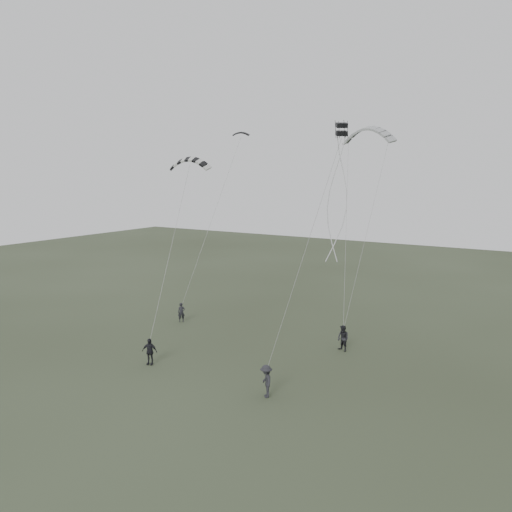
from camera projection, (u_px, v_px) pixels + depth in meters
The scene contains 9 objects.
ground at pixel (209, 367), 34.43m from camera, with size 140.00×140.00×0.00m, color #2F3522.
flyer_left at pixel (181, 312), 44.91m from camera, with size 0.64×0.42×1.74m, color black.
flyer_right at pixel (343, 338), 37.40m from camera, with size 0.96×0.75×1.97m, color black.
flyer_center at pixel (150, 351), 34.75m from camera, with size 1.10×0.46×1.88m, color black.
flyer_far at pixel (266, 381), 29.62m from camera, with size 1.28×0.73×1.98m, color #232327.
kite_dark_small at pixel (241, 133), 46.15m from camera, with size 1.55×0.47×0.51m, color black, non-canonical shape.
kite_pale_large at pixel (368, 128), 37.84m from camera, with size 4.16×0.94×1.69m, color #9B9EA0, non-canonical shape.
kite_striped at pixel (190, 159), 36.82m from camera, with size 3.03×0.76×1.19m, color black, non-canonical shape.
kite_box at pixel (342, 129), 27.84m from camera, with size 0.60×0.60×0.70m, color black, non-canonical shape.
Camera 1 is at (19.92, -26.22, 13.06)m, focal length 35.00 mm.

